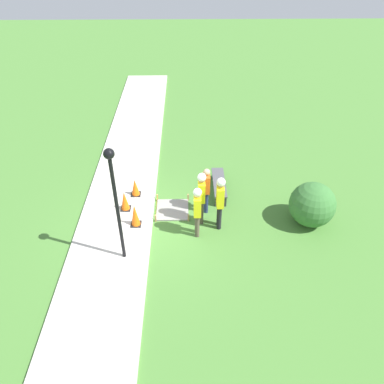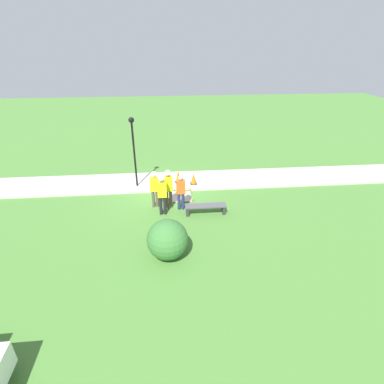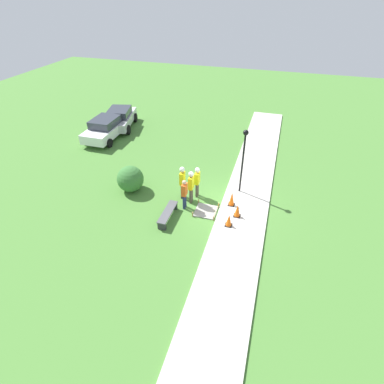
{
  "view_description": "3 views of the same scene",
  "coord_description": "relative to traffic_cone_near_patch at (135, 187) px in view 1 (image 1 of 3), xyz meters",
  "views": [
    {
      "loc": [
        9.18,
        1.13,
        8.25
      ],
      "look_at": [
        -0.34,
        1.31,
        1.14
      ],
      "focal_mm": 35.0,
      "sensor_mm": 36.0,
      "label": 1
    },
    {
      "loc": [
        -0.2,
        13.9,
        7.06
      ],
      "look_at": [
        -1.27,
        2.24,
        1.09
      ],
      "focal_mm": 28.0,
      "sensor_mm": 36.0,
      "label": 2
    },
    {
      "loc": [
        -12.49,
        -2.13,
        9.78
      ],
      "look_at": [
        -0.56,
        1.46,
        0.9
      ],
      "focal_mm": 28.0,
      "sensor_mm": 36.0,
      "label": 3
    }
  ],
  "objects": [
    {
      "name": "worker_assistant",
      "position": [
        2.01,
        2.15,
        0.66
      ],
      "size": [
        0.4,
        0.26,
        1.8
      ],
      "color": "brown",
      "rests_on": "ground_plane"
    },
    {
      "name": "traffic_cone_far_patch",
      "position": [
        0.81,
        -0.27,
        0.03
      ],
      "size": [
        0.34,
        0.34,
        0.71
      ],
      "color": "black",
      "rests_on": "sidewalk"
    },
    {
      "name": "shrub_rounded_near",
      "position": [
        1.5,
        5.87,
        0.32
      ],
      "size": [
        1.48,
        1.48,
        1.48
      ],
      "color": "#387033",
      "rests_on": "ground_plane"
    },
    {
      "name": "lamppost_near",
      "position": [
        3.02,
        -0.03,
        2.1
      ],
      "size": [
        0.28,
        0.28,
        3.65
      ],
      "color": "black",
      "rests_on": "sidewalk"
    },
    {
      "name": "sidewalk",
      "position": [
        1.63,
        -0.52,
        -0.37
      ],
      "size": [
        28.0,
        2.44,
        0.1
      ],
      "color": "#BCB7AD",
      "rests_on": "ground_plane"
    },
    {
      "name": "bystander_in_orange_shirt",
      "position": [
        0.82,
        2.49,
        0.54
      ],
      "size": [
        0.4,
        0.22,
        1.7
      ],
      "color": "navy",
      "rests_on": "ground_plane"
    },
    {
      "name": "wet_concrete_patch",
      "position": [
        0.81,
        1.34,
        -0.38
      ],
      "size": [
        1.17,
        1.14,
        0.27
      ],
      "color": "gray",
      "rests_on": "ground_plane"
    },
    {
      "name": "traffic_cone_near_patch",
      "position": [
        0.0,
        0.0,
        0.0
      ],
      "size": [
        0.34,
        0.34,
        0.64
      ],
      "color": "black",
      "rests_on": "sidewalk"
    },
    {
      "name": "worker_supervisor",
      "position": [
        1.66,
        2.87,
        0.75
      ],
      "size": [
        0.4,
        0.28,
        1.92
      ],
      "color": "black",
      "rests_on": "ground_plane"
    },
    {
      "name": "traffic_cone_sidewalk_edge",
      "position": [
        1.62,
        0.17,
        0.08
      ],
      "size": [
        0.34,
        0.34,
        0.8
      ],
      "color": "black",
      "rests_on": "sidewalk"
    },
    {
      "name": "ground_plane",
      "position": [
        1.63,
        0.7,
        -0.42
      ],
      "size": [
        60.0,
        60.0,
        0.0
      ],
      "primitive_type": "plane",
      "color": "#477A33"
    },
    {
      "name": "worker_trainee",
      "position": [
        1.38,
        2.3,
        0.74
      ],
      "size": [
        0.4,
        0.28,
        1.91
      ],
      "color": "brown",
      "rests_on": "ground_plane"
    },
    {
      "name": "park_bench",
      "position": [
        -0.25,
        3.02,
        -0.1
      ],
      "size": [
        1.85,
        0.44,
        0.45
      ],
      "color": "#2D2D33",
      "rests_on": "ground_plane"
    }
  ]
}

